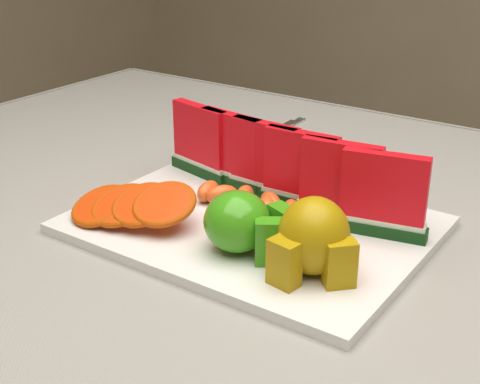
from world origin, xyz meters
TOP-DOWN VIEW (x-y plane):
  - table at (0.00, 0.00)m, footprint 1.40×0.90m
  - tablecloth at (0.00, 0.00)m, footprint 1.53×1.03m
  - platter at (-0.07, -0.02)m, footprint 0.40×0.30m
  - apple_cluster at (-0.03, -0.09)m, footprint 0.11×0.09m
  - pear_cluster at (0.05, -0.09)m, footprint 0.10×0.10m
  - fork at (-0.23, 0.29)m, footprint 0.02×0.20m
  - watermelon_row at (-0.07, 0.05)m, footprint 0.39×0.07m
  - orange_fan_front at (-0.18, -0.11)m, footprint 0.17×0.11m
  - orange_fan_back at (-0.11, 0.10)m, footprint 0.25×0.11m
  - tangerine_segments at (-0.09, 0.00)m, footprint 0.15×0.06m

SIDE VIEW (x-z plane):
  - table at x=0.00m, z-range 0.28..1.03m
  - tablecloth at x=0.00m, z-range 0.62..0.82m
  - fork at x=-0.23m, z-range 0.76..0.76m
  - platter at x=-0.07m, z-range 0.76..0.77m
  - tangerine_segments at x=-0.09m, z-range 0.77..0.79m
  - orange_fan_back at x=-0.11m, z-range 0.77..0.81m
  - orange_fan_front at x=-0.18m, z-range 0.77..0.82m
  - apple_cluster at x=-0.03m, z-range 0.77..0.84m
  - pear_cluster at x=0.05m, z-range 0.77..0.85m
  - watermelon_row at x=-0.07m, z-range 0.77..0.87m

